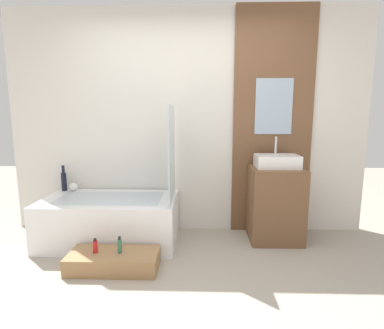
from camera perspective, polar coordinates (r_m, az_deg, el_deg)
The scene contains 12 objects.
ground_plane at distance 2.43m, azimuth -2.61°, elevation -25.48°, with size 12.00×12.00×0.00m, color #A39989.
wall_tiled_back at distance 3.57m, azimuth -0.90°, elevation 7.96°, with size 4.20×0.06×2.60m, color silver.
wall_wood_accent at distance 3.62m, azimuth 15.11°, elevation 7.78°, with size 0.91×0.04×2.60m.
bathtub at distance 3.47m, azimuth -15.25°, elevation -10.13°, with size 1.44×0.79×0.50m.
glass_shower_screen at distance 3.11m, azimuth -3.88°, elevation 2.03°, with size 0.01×0.64×0.99m, color silver.
wooden_step_bench at distance 2.94m, azimuth -14.69°, elevation -17.33°, with size 0.81×0.36×0.16m, color #997047.
vanity_cabinet at distance 3.49m, azimuth 15.53°, elevation -7.25°, with size 0.56×0.51×0.82m, color brown.
sink at distance 3.38m, azimuth 15.88°, elevation 0.61°, with size 0.46×0.30×0.33m.
vase_tall_dark at distance 3.88m, azimuth -23.21°, elevation -2.80°, with size 0.06×0.06×0.31m.
vase_round_light at distance 3.83m, azimuth -21.67°, elevation -3.99°, with size 0.10×0.10×0.10m, color silver.
bottle_soap_primary at distance 2.93m, azimuth -17.94°, elevation -14.59°, with size 0.04×0.04×0.13m.
bottle_soap_secondary at distance 2.86m, azimuth -13.61°, elevation -14.78°, with size 0.04×0.04×0.15m.
Camera 1 is at (0.16, -1.99, 1.39)m, focal length 28.00 mm.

